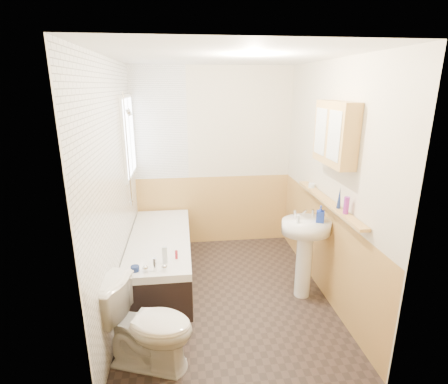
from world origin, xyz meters
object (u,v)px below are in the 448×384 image
Objects in this scene: bathtub at (161,256)px; medicine_cabinet at (335,133)px; toilet at (148,325)px; sink at (305,243)px; pine_shelf at (328,202)px.

bathtub is 2.42m from medicine_cabinet.
sink is at bearing -42.93° from toilet.
toilet is 1.17× the size of medicine_cabinet.
medicine_cabinet is at bearing -21.35° from bathtub.
medicine_cabinet is at bearing -24.35° from sink.
medicine_cabinet is (0.17, -0.11, 1.17)m from sink.
toilet is at bearing -91.23° from bathtub.
pine_shelf is 2.29× the size of medicine_cabinet.
pine_shelf is at bearing -2.03° from sink.
bathtub is 1.40m from toilet.
pine_shelf is (1.77, -0.61, 0.82)m from bathtub.
bathtub is at bearing 158.65° from medicine_cabinet.
sink reaches higher than bathtub.
bathtub is 1.20× the size of pine_shelf.
medicine_cabinet reaches higher than bathtub.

